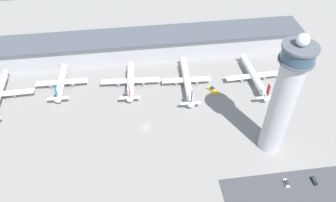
{
  "coord_description": "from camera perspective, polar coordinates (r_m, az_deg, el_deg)",
  "views": [
    {
      "loc": [
        -4.34,
        -122.97,
        134.75
      ],
      "look_at": [
        13.25,
        6.53,
        11.98
      ],
      "focal_mm": 35.0,
      "sensor_mm": 36.0,
      "label": 1
    }
  ],
  "objects": [
    {
      "name": "terminal_building",
      "position": [
        231.09,
        -5.46,
        9.64
      ],
      "size": [
        232.39,
        25.0,
        15.17
      ],
      "color": "#B2B2B7",
      "rests_on": "ground"
    },
    {
      "name": "ground_plane",
      "position": [
        182.48,
        -3.86,
        -4.52
      ],
      "size": [
        1000.0,
        1000.0,
        0.0
      ],
      "primitive_type": "plane",
      "color": "gray"
    },
    {
      "name": "airplane_gate_charlie",
      "position": [
        205.34,
        -6.54,
        3.52
      ],
      "size": [
        37.36,
        34.17,
        13.99
      ],
      "color": "white",
      "rests_on": "ground"
    },
    {
      "name": "car_blue_compact",
      "position": [
        168.96,
        19.91,
        -13.29
      ],
      "size": [
        1.87,
        4.61,
        1.48
      ],
      "color": "black",
      "rests_on": "ground"
    },
    {
      "name": "airplane_gate_bravo",
      "position": [
        213.44,
        -18.09,
        3.15
      ],
      "size": [
        32.08,
        32.46,
        14.18
      ],
      "color": "white",
      "rests_on": "ground"
    },
    {
      "name": "control_tower",
      "position": [
        158.32,
        19.5,
        0.4
      ],
      "size": [
        15.07,
        15.07,
        67.36
      ],
      "color": "#BCBCC1",
      "rests_on": "ground"
    },
    {
      "name": "car_grey_coupe",
      "position": [
        174.52,
        24.1,
        -12.56
      ],
      "size": [
        1.78,
        4.58,
        1.57
      ],
      "color": "black",
      "rests_on": "ground"
    },
    {
      "name": "airplane_gate_delta",
      "position": [
        204.94,
        3.3,
        3.67
      ],
      "size": [
        31.15,
        44.81,
        13.7
      ],
      "color": "white",
      "rests_on": "ground"
    },
    {
      "name": "service_truck_catering",
      "position": [
        204.63,
        7.77,
        1.88
      ],
      "size": [
        6.09,
        7.75,
        2.61
      ],
      "color": "black",
      "rests_on": "ground"
    },
    {
      "name": "airplane_gate_echo",
      "position": [
        214.92,
        14.73,
        4.24
      ],
      "size": [
        35.88,
        43.19,
        13.91
      ],
      "color": "silver",
      "rests_on": "ground"
    }
  ]
}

